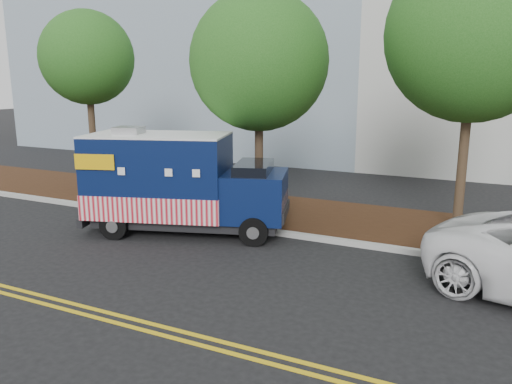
% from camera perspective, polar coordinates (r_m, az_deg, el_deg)
% --- Properties ---
extents(ground, '(120.00, 120.00, 0.00)m').
position_cam_1_polar(ground, '(14.26, -9.42, -5.05)').
color(ground, black).
rests_on(ground, ground).
extents(curb, '(120.00, 0.18, 0.15)m').
position_cam_1_polar(curb, '(15.35, -6.43, -3.38)').
color(curb, '#9E9E99').
rests_on(curb, ground).
extents(mulch_strip, '(120.00, 4.00, 0.15)m').
position_cam_1_polar(mulch_strip, '(17.10, -2.70, -1.64)').
color(mulch_strip, black).
rests_on(mulch_strip, ground).
extents(centerline_near, '(120.00, 0.10, 0.01)m').
position_cam_1_polar(centerline_near, '(11.17, -22.85, -10.98)').
color(centerline_near, gold).
rests_on(centerline_near, ground).
extents(centerline_far, '(120.00, 0.10, 0.01)m').
position_cam_1_polar(centerline_far, '(11.02, -23.84, -11.39)').
color(centerline_far, gold).
rests_on(centerline_far, ground).
extents(tree_a, '(3.51, 3.51, 6.88)m').
position_cam_1_polar(tree_a, '(20.46, -18.73, 14.28)').
color(tree_a, '#38281C').
rests_on(tree_a, ground).
extents(tree_b, '(4.14, 4.14, 6.92)m').
position_cam_1_polar(tree_b, '(15.30, 0.35, 14.68)').
color(tree_b, '#38281C').
rests_on(tree_b, ground).
extents(tree_c, '(4.58, 4.58, 7.75)m').
position_cam_1_polar(tree_c, '(14.68, 23.66, 16.14)').
color(tree_c, '#38281C').
rests_on(tree_c, ground).
extents(sign_post, '(0.06, 0.06, 2.40)m').
position_cam_1_polar(sign_post, '(16.05, -9.10, 1.38)').
color(sign_post, '#473828').
rests_on(sign_post, ground).
extents(food_truck, '(6.07, 3.67, 3.02)m').
position_cam_1_polar(food_truck, '(14.39, -9.06, 0.75)').
color(food_truck, black).
rests_on(food_truck, ground).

